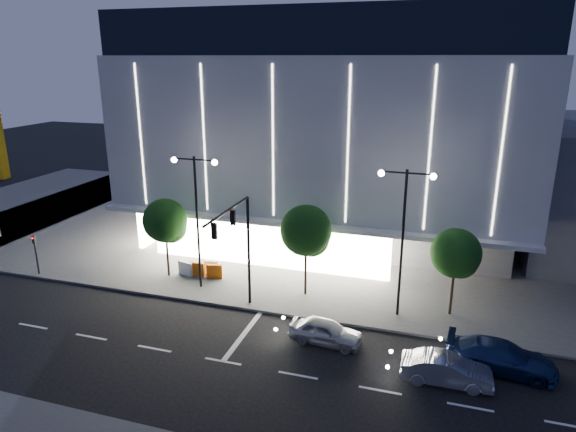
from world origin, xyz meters
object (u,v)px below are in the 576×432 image
(car_third, at_px, (501,357))
(ped_signal_far, at_px, (36,251))
(tree_right, at_px, (456,256))
(car_second, at_px, (446,370))
(car_lead, at_px, (326,331))
(barrier_c, at_px, (215,271))
(tree_mid, at_px, (306,233))
(street_lamp_east, at_px, (404,222))
(barrier_b, at_px, (185,268))
(barrier_d, at_px, (212,267))
(traffic_mast, at_px, (239,237))
(barrier_a, at_px, (197,269))
(street_lamp_west, at_px, (196,203))
(tree_left, at_px, (166,223))

(car_third, bearing_deg, ped_signal_far, 89.98)
(tree_right, bearing_deg, car_second, -91.14)
(car_third, bearing_deg, car_lead, 95.40)
(tree_right, relative_size, barrier_c, 5.01)
(tree_mid, bearing_deg, ped_signal_far, -172.45)
(street_lamp_east, height_order, ped_signal_far, street_lamp_east)
(street_lamp_east, distance_m, barrier_b, 15.88)
(car_lead, xyz_separation_m, barrier_d, (-9.79, 6.28, -0.04))
(barrier_b, bearing_deg, traffic_mast, -20.54)
(traffic_mast, distance_m, barrier_b, 8.39)
(tree_mid, distance_m, tree_right, 9.01)
(traffic_mast, height_order, tree_mid, traffic_mast)
(street_lamp_east, relative_size, barrier_a, 8.18)
(car_second, xyz_separation_m, barrier_a, (-16.94, 7.46, -0.05))
(car_second, bearing_deg, tree_right, -2.24)
(barrier_b, xyz_separation_m, barrier_c, (2.20, 0.13, 0.00))
(traffic_mast, relative_size, street_lamp_west, 0.79)
(tree_mid, relative_size, barrier_c, 5.59)
(tree_right, height_order, barrier_a, tree_right)
(street_lamp_east, bearing_deg, car_third, -36.81)
(tree_left, relative_size, barrier_c, 5.20)
(traffic_mast, height_order, ped_signal_far, traffic_mast)
(street_lamp_west, relative_size, street_lamp_east, 1.00)
(car_lead, bearing_deg, barrier_d, 62.34)
(tree_left, distance_m, barrier_a, 3.92)
(tree_right, bearing_deg, traffic_mast, -162.98)
(traffic_mast, relative_size, car_third, 1.35)
(tree_left, bearing_deg, car_lead, -22.45)
(traffic_mast, distance_m, car_second, 13.07)
(car_second, xyz_separation_m, barrier_b, (-17.79, 7.34, -0.05))
(barrier_b, bearing_deg, barrier_a, 22.32)
(ped_signal_far, height_order, tree_mid, tree_mid)
(tree_right, relative_size, car_second, 1.30)
(barrier_a, bearing_deg, street_lamp_west, -59.04)
(barrier_a, bearing_deg, street_lamp_east, -9.85)
(street_lamp_west, bearing_deg, tree_left, 161.06)
(street_lamp_west, xyz_separation_m, car_lead, (9.58, -4.17, -5.27))
(barrier_a, distance_m, barrier_d, 1.03)
(ped_signal_far, distance_m, barrier_c, 12.73)
(tree_left, relative_size, barrier_d, 5.20)
(tree_left, bearing_deg, traffic_mast, -27.84)
(traffic_mast, relative_size, tree_right, 1.28)
(barrier_b, bearing_deg, tree_mid, 11.58)
(street_lamp_east, xyz_separation_m, car_third, (5.45, -4.08, -5.20))
(barrier_b, distance_m, barrier_d, 1.84)
(street_lamp_east, relative_size, barrier_b, 8.18)
(barrier_a, bearing_deg, barrier_b, -175.36)
(ped_signal_far, bearing_deg, barrier_a, 15.45)
(traffic_mast, xyz_separation_m, street_lamp_east, (9.00, 2.66, 0.93))
(barrier_b, bearing_deg, barrier_d, 36.86)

